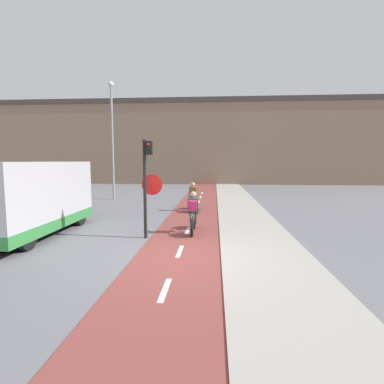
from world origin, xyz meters
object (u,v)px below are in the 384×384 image
at_px(cyclist_far, 193,198).
at_px(street_lamp_far, 112,129).
at_px(cyclist_near, 193,213).
at_px(traffic_light_pole, 147,178).
at_px(van, 32,200).

bearing_deg(cyclist_far, street_lamp_far, 142.61).
height_order(street_lamp_far, cyclist_far, street_lamp_far).
relative_size(street_lamp_far, cyclist_near, 4.25).
distance_m(traffic_light_pole, street_lamp_far, 10.88).
height_order(cyclist_far, van, van).
height_order(traffic_light_pole, cyclist_near, traffic_light_pole).
xyz_separation_m(cyclist_near, van, (-5.40, -0.71, 0.52)).
xyz_separation_m(traffic_light_pole, cyclist_near, (1.42, 0.79, -1.27)).
bearing_deg(cyclist_near, street_lamp_far, 123.59).
xyz_separation_m(street_lamp_far, van, (0.45, -9.52, -3.31)).
bearing_deg(cyclist_near, van, -172.55).
bearing_deg(van, cyclist_near, 7.45).
relative_size(traffic_light_pole, street_lamp_far, 0.43).
bearing_deg(traffic_light_pole, cyclist_near, 28.98).
height_order(cyclist_near, van, van).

